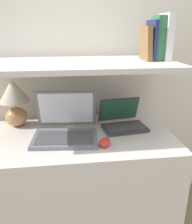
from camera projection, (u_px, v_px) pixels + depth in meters
name	position (u px, v px, depth m)	size (l,w,h in m)	color
wall_back	(75.00, 47.00, 1.64)	(6.00, 0.05, 2.40)	silver
desk	(81.00, 184.00, 1.56)	(1.13, 0.65, 0.72)	silver
back_riser	(78.00, 134.00, 1.81)	(1.13, 0.04, 1.12)	silver
shelf	(78.00, 64.00, 1.37)	(1.13, 0.59, 0.03)	silver
table_lamp	(14.00, 99.00, 1.51)	(0.19, 0.19, 0.31)	#B27A4C
laptop_large	(65.00, 128.00, 1.40)	(0.39, 0.36, 0.26)	slate
laptop_small	(123.00, 121.00, 1.53)	(0.30, 0.26, 0.18)	#333338
computer_mouse	(105.00, 142.00, 1.30)	(0.09, 0.11, 0.04)	red
router_box	(87.00, 112.00, 1.66)	(0.12, 0.07, 0.11)	white
book_white	(165.00, 37.00, 1.38)	(0.04, 0.16, 0.26)	silver
book_green	(157.00, 38.00, 1.37)	(0.04, 0.13, 0.25)	#2D7042
book_navy	(151.00, 41.00, 1.37)	(0.02, 0.16, 0.22)	navy
book_brown	(146.00, 43.00, 1.38)	(0.04, 0.17, 0.19)	brown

